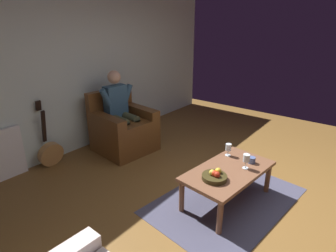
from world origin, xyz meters
TOP-DOWN VIEW (x-y plane):
  - ground_plane at (0.00, 0.00)m, footprint 6.94×6.94m
  - wall_back at (0.00, -2.92)m, footprint 6.10×0.06m
  - rug at (0.12, -0.30)m, footprint 1.94×1.40m
  - armchair at (-0.11, -2.29)m, footprint 0.91×0.91m
  - person_seated at (-0.12, -2.32)m, footprint 0.62×0.58m
  - coffee_table at (0.12, -0.30)m, footprint 1.18×0.72m
  - guitar at (0.92, -2.72)m, footprint 0.36×0.23m
  - wine_glass_near at (-0.19, -0.47)m, footprint 0.07×0.07m
  - wine_glass_far at (-0.02, -0.17)m, footprint 0.08×0.08m
  - fruit_bowl at (0.40, -0.33)m, footprint 0.27×0.27m
  - candle_jar at (-0.19, -0.17)m, footprint 0.09×0.09m

SIDE VIEW (x-z plane):
  - ground_plane at x=0.00m, z-range 0.00..0.00m
  - rug at x=0.12m, z-range 0.00..0.01m
  - guitar at x=0.92m, z-range -0.27..0.70m
  - armchair at x=-0.11m, z-range -0.14..0.81m
  - coffee_table at x=0.12m, z-range 0.15..0.57m
  - candle_jar at x=-0.19m, z-range 0.42..0.49m
  - fruit_bowl at x=0.40m, z-range 0.40..0.51m
  - wine_glass_near at x=-0.19m, z-range 0.44..0.60m
  - wine_glass_far at x=-0.02m, z-range 0.45..0.62m
  - person_seated at x=-0.12m, z-range 0.05..1.33m
  - wall_back at x=0.00m, z-range 0.00..2.67m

